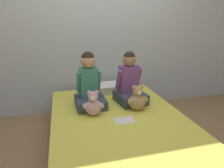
{
  "coord_description": "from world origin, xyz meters",
  "views": [
    {
      "loc": [
        -0.57,
        -1.89,
        1.39
      ],
      "look_at": [
        0.0,
        0.31,
        0.66
      ],
      "focal_mm": 32.0,
      "sensor_mm": 36.0,
      "label": 1
    }
  ],
  "objects_px": {
    "child_on_left": "(89,85)",
    "teddy_bear_held_by_right_child": "(137,99)",
    "pillow_at_headboard": "(103,88)",
    "sign_card": "(124,120)",
    "bed": "(119,132)",
    "child_on_right": "(130,83)",
    "teddy_bear_held_by_left_child": "(93,105)"
  },
  "relations": [
    {
      "from": "child_on_left",
      "to": "teddy_bear_held_by_left_child",
      "type": "bearing_deg",
      "value": -92.09
    },
    {
      "from": "teddy_bear_held_by_right_child",
      "to": "teddy_bear_held_by_left_child",
      "type": "bearing_deg",
      "value": 175.56
    },
    {
      "from": "teddy_bear_held_by_left_child",
      "to": "child_on_left",
      "type": "bearing_deg",
      "value": 101.36
    },
    {
      "from": "bed",
      "to": "child_on_left",
      "type": "xyz_separation_m",
      "value": [
        -0.26,
        0.39,
        0.46
      ]
    },
    {
      "from": "child_on_left",
      "to": "child_on_right",
      "type": "relative_size",
      "value": 1.03
    },
    {
      "from": "teddy_bear_held_by_left_child",
      "to": "sign_card",
      "type": "relative_size",
      "value": 1.35
    },
    {
      "from": "teddy_bear_held_by_right_child",
      "to": "pillow_at_headboard",
      "type": "relative_size",
      "value": 0.68
    },
    {
      "from": "bed",
      "to": "pillow_at_headboard",
      "type": "distance_m",
      "value": 0.86
    },
    {
      "from": "teddy_bear_held_by_left_child",
      "to": "pillow_at_headboard",
      "type": "distance_m",
      "value": 0.75
    },
    {
      "from": "child_on_left",
      "to": "pillow_at_headboard",
      "type": "height_order",
      "value": "child_on_left"
    },
    {
      "from": "bed",
      "to": "teddy_bear_held_by_right_child",
      "type": "bearing_deg",
      "value": 26.07
    },
    {
      "from": "bed",
      "to": "teddy_bear_held_by_right_child",
      "type": "relative_size",
      "value": 6.63
    },
    {
      "from": "child_on_left",
      "to": "sign_card",
      "type": "relative_size",
      "value": 3.15
    },
    {
      "from": "child_on_right",
      "to": "sign_card",
      "type": "xyz_separation_m",
      "value": [
        -0.22,
        -0.49,
        -0.25
      ]
    },
    {
      "from": "child_on_right",
      "to": "teddy_bear_held_by_left_child",
      "type": "bearing_deg",
      "value": -160.48
    },
    {
      "from": "teddy_bear_held_by_right_child",
      "to": "sign_card",
      "type": "relative_size",
      "value": 1.45
    },
    {
      "from": "child_on_left",
      "to": "teddy_bear_held_by_right_child",
      "type": "distance_m",
      "value": 0.6
    },
    {
      "from": "child_on_left",
      "to": "child_on_right",
      "type": "distance_m",
      "value": 0.51
    },
    {
      "from": "teddy_bear_held_by_right_child",
      "to": "sign_card",
      "type": "xyz_separation_m",
      "value": [
        -0.22,
        -0.22,
        -0.13
      ]
    },
    {
      "from": "pillow_at_headboard",
      "to": "sign_card",
      "type": "relative_size",
      "value": 2.13
    },
    {
      "from": "teddy_bear_held_by_right_child",
      "to": "child_on_left",
      "type": "bearing_deg",
      "value": 147.68
    },
    {
      "from": "child_on_left",
      "to": "pillow_at_headboard",
      "type": "xyz_separation_m",
      "value": [
        0.26,
        0.43,
        -0.21
      ]
    },
    {
      "from": "bed",
      "to": "teddy_bear_held_by_left_child",
      "type": "height_order",
      "value": "teddy_bear_held_by_left_child"
    },
    {
      "from": "teddy_bear_held_by_left_child",
      "to": "teddy_bear_held_by_right_child",
      "type": "height_order",
      "value": "teddy_bear_held_by_right_child"
    },
    {
      "from": "pillow_at_headboard",
      "to": "bed",
      "type": "bearing_deg",
      "value": -90.0
    },
    {
      "from": "bed",
      "to": "child_on_left",
      "type": "height_order",
      "value": "child_on_left"
    },
    {
      "from": "child_on_right",
      "to": "teddy_bear_held_by_right_child",
      "type": "bearing_deg",
      "value": -97.18
    },
    {
      "from": "child_on_right",
      "to": "child_on_left",
      "type": "bearing_deg",
      "value": 171.38
    },
    {
      "from": "child_on_left",
      "to": "pillow_at_headboard",
      "type": "distance_m",
      "value": 0.54
    },
    {
      "from": "bed",
      "to": "sign_card",
      "type": "xyz_separation_m",
      "value": [
        0.03,
        -0.1,
        0.19
      ]
    },
    {
      "from": "pillow_at_headboard",
      "to": "child_on_left",
      "type": "bearing_deg",
      "value": -121.53
    },
    {
      "from": "bed",
      "to": "child_on_right",
      "type": "distance_m",
      "value": 0.64
    }
  ]
}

